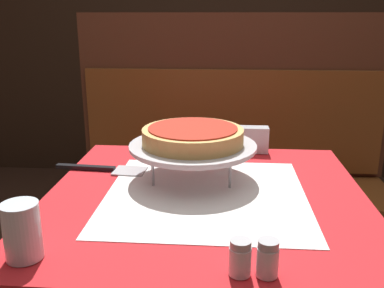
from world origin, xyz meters
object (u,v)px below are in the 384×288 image
(pizza_pan_stand, at_px, (193,147))
(salt_shaker, at_px, (240,258))
(dining_table_front, at_px, (205,225))
(booth_bench, at_px, (231,203))
(napkin_holder, at_px, (254,140))
(condiment_caddy, at_px, (259,86))
(dining_table_rear, at_px, (246,111))
(pizza_server, at_px, (103,169))
(deep_dish_pizza, at_px, (193,136))
(pepper_shaker, at_px, (268,258))
(water_glass_near, at_px, (22,231))

(pizza_pan_stand, relative_size, salt_shaker, 5.26)
(dining_table_front, bearing_deg, booth_bench, 83.79)
(napkin_holder, distance_m, condiment_caddy, 1.21)
(pizza_pan_stand, bearing_deg, dining_table_rear, 81.44)
(salt_shaker, relative_size, condiment_caddy, 0.39)
(dining_table_front, relative_size, pizza_server, 2.99)
(condiment_caddy, bearing_deg, deep_dish_pizza, -101.57)
(dining_table_rear, xyz_separation_m, salt_shaker, (-0.11, -2.01, 0.17))
(pizza_server, bearing_deg, pepper_shaker, -49.25)
(dining_table_front, relative_size, deep_dish_pizza, 2.96)
(pizza_server, xyz_separation_m, pepper_shaker, (0.45, -0.53, 0.03))
(dining_table_rear, distance_m, pizza_pan_stand, 1.57)
(water_glass_near, height_order, condiment_caddy, condiment_caddy)
(salt_shaker, bearing_deg, condiment_caddy, 84.72)
(pizza_pan_stand, relative_size, pepper_shaker, 5.12)
(dining_table_front, distance_m, dining_table_rear, 1.66)
(booth_bench, height_order, pizza_server, booth_bench)
(water_glass_near, bearing_deg, deep_dish_pizza, 56.46)
(water_glass_near, height_order, salt_shaker, water_glass_near)
(pizza_pan_stand, height_order, pizza_server, pizza_pan_stand)
(napkin_holder, bearing_deg, pepper_shaker, -91.63)
(pizza_server, distance_m, salt_shaker, 0.66)
(deep_dish_pizza, bearing_deg, pepper_shaker, -70.15)
(water_glass_near, relative_size, salt_shaker, 1.66)
(booth_bench, xyz_separation_m, pizza_server, (-0.41, -0.63, 0.39))
(dining_table_front, bearing_deg, pepper_shaker, -70.50)
(booth_bench, relative_size, condiment_caddy, 7.99)
(water_glass_near, bearing_deg, pepper_shaker, -3.04)
(booth_bench, height_order, napkin_holder, booth_bench)
(pizza_pan_stand, relative_size, pizza_server, 1.28)
(booth_bench, distance_m, pizza_server, 0.85)
(pizza_server, height_order, napkin_holder, napkin_holder)
(deep_dish_pizza, height_order, condiment_caddy, condiment_caddy)
(dining_table_rear, height_order, deep_dish_pizza, deep_dish_pizza)
(pizza_server, bearing_deg, napkin_holder, 25.08)
(water_glass_near, distance_m, pepper_shaker, 0.47)
(dining_table_front, height_order, pizza_server, pizza_server)
(booth_bench, distance_m, salt_shaker, 1.23)
(booth_bench, height_order, condiment_caddy, booth_bench)
(pepper_shaker, xyz_separation_m, napkin_holder, (0.02, 0.75, 0.01))
(pizza_server, relative_size, condiment_caddy, 1.60)
(pepper_shaker, bearing_deg, pizza_server, 130.75)
(booth_bench, relative_size, pepper_shaker, 20.01)
(napkin_holder, bearing_deg, dining_table_rear, 88.31)
(dining_table_front, relative_size, pizza_pan_stand, 2.34)
(booth_bench, relative_size, pizza_server, 5.00)
(pizza_server, bearing_deg, salt_shaker, -52.52)
(booth_bench, bearing_deg, salt_shaker, -90.35)
(booth_bench, bearing_deg, condiment_caddy, 77.76)
(dining_table_front, height_order, deep_dish_pizza, deep_dish_pizza)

